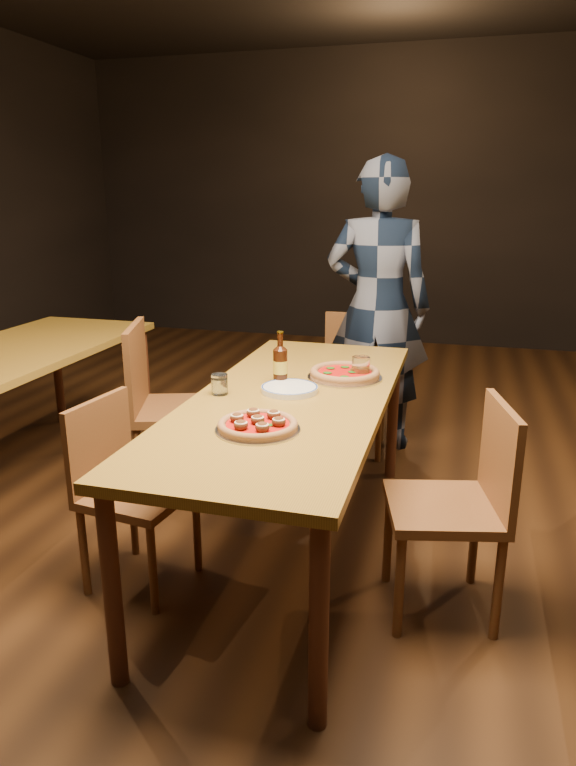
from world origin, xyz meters
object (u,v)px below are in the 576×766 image
(table_left, at_px, (2,366))
(chair_main_nw, at_px, (139,492))
(pizza_meatball, at_px, (258,424))
(pizza_margherita, at_px, (345,373))
(water_glass, at_px, (220,384))
(table_main, at_px, (291,411))
(plate_stack, at_px, (290,389))
(chair_main_sw, at_px, (180,408))
(chair_end, at_px, (353,382))
(beer_bottle, at_px, (280,365))
(chair_main_e, at_px, (443,506))
(diner, at_px, (378,307))
(amber_glass, at_px, (361,368))

(table_left, xyz_separation_m, chair_main_nw, (1.16, -0.69, -0.27))
(pizza_meatball, xyz_separation_m, pizza_margherita, (0.18, 0.76, 0.00))
(water_glass, bearing_deg, pizza_margherita, 39.49)
(table_main, xyz_separation_m, plate_stack, (-0.02, 0.05, 0.08))
(chair_main_sw, bearing_deg, table_main, -138.42)
(chair_end, xyz_separation_m, beer_bottle, (-0.15, -1.13, 0.39))
(pizza_meatball, height_order, plate_stack, pizza_meatball)
(pizza_meatball, bearing_deg, table_left, 156.65)
(chair_main_e, height_order, chair_end, same)
(pizza_meatball, bearing_deg, diner, 84.70)
(chair_end, xyz_separation_m, plate_stack, (-0.07, -1.24, 0.32))
(table_main, height_order, beer_bottle, beer_bottle)
(amber_glass, bearing_deg, table_left, -178.94)
(beer_bottle, distance_m, amber_glass, 0.38)
(chair_main_nw, xyz_separation_m, chair_main_sw, (-0.18, 0.80, 0.08))
(chair_main_nw, distance_m, beer_bottle, 0.82)
(beer_bottle, bearing_deg, amber_glass, 27.40)
(table_main, xyz_separation_m, amber_glass, (0.24, 0.34, 0.12))
(water_glass, bearing_deg, table_main, 11.58)
(amber_glass, bearing_deg, chair_main_sw, 175.43)
(chair_main_nw, relative_size, pizza_margherita, 2.37)
(chair_main_e, distance_m, pizza_meatball, 0.77)
(table_main, xyz_separation_m, beer_bottle, (-0.09, 0.16, 0.16))
(table_left, bearing_deg, chair_end, 29.56)
(table_main, bearing_deg, chair_end, 87.70)
(pizza_margherita, xyz_separation_m, plate_stack, (-0.19, -0.27, -0.01))
(chair_main_sw, distance_m, beer_bottle, 0.75)
(pizza_margherita, bearing_deg, amber_glass, 7.85)
(chair_main_sw, relative_size, diner, 0.55)
(pizza_margherita, distance_m, water_glass, 0.61)
(chair_main_nw, bearing_deg, chair_main_e, -75.61)
(chair_main_e, height_order, amber_glass, chair_main_e)
(beer_bottle, bearing_deg, water_glass, -132.73)
(chair_main_e, xyz_separation_m, amber_glass, (-0.42, 0.58, 0.36))
(chair_main_sw, bearing_deg, beer_bottle, -130.49)
(chair_main_nw, bearing_deg, table_left, 66.77)
(chair_main_sw, relative_size, chair_end, 1.11)
(chair_main_sw, distance_m, amber_glass, 1.01)
(chair_main_e, relative_size, plate_stack, 3.60)
(chair_main_e, bearing_deg, pizza_meatball, -87.86)
(chair_main_sw, xyz_separation_m, water_glass, (0.42, -0.47, 0.30))
(chair_main_nw, height_order, chair_end, chair_end)
(table_main, height_order, diner, diner)
(chair_main_nw, xyz_separation_m, amber_glass, (0.78, 0.73, 0.39))
(table_left, xyz_separation_m, pizza_margherita, (1.87, 0.03, 0.09))
(pizza_margherita, bearing_deg, chair_main_e, -49.08)
(pizza_margherita, relative_size, diner, 0.19)
(chair_end, height_order, plate_stack, chair_end)
(chair_main_nw, xyz_separation_m, beer_bottle, (0.44, 0.55, 0.42))
(amber_glass, relative_size, diner, 0.06)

